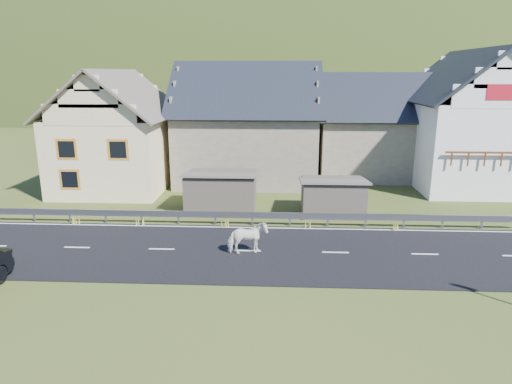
{
  "coord_description": "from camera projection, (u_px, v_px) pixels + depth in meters",
  "views": [
    {
      "loc": [
        1.37,
        -19.46,
        7.99
      ],
      "look_at": [
        0.29,
        1.67,
        2.39
      ],
      "focal_mm": 32.0,
      "sensor_mm": 36.0,
      "label": 1
    }
  ],
  "objects": [
    {
      "name": "road",
      "position": [
        248.0,
        251.0,
        20.89
      ],
      "size": [
        60.0,
        7.0,
        0.04
      ],
      "primitive_type": "cube",
      "color": "black",
      "rests_on": "ground"
    },
    {
      "name": "mountain",
      "position": [
        287.0,
        138.0,
        199.56
      ],
      "size": [
        440.0,
        280.0,
        260.0
      ],
      "primitive_type": "ellipsoid",
      "color": "#2B3C16",
      "rests_on": "ground"
    },
    {
      "name": "house_stone_b",
      "position": [
        376.0,
        121.0,
        35.79
      ],
      "size": [
        9.8,
        8.8,
        8.1
      ],
      "color": "gray",
      "rests_on": "ground"
    },
    {
      "name": "guardrail",
      "position": [
        252.0,
        215.0,
        24.31
      ],
      "size": [
        28.1,
        0.09,
        0.75
      ],
      "color": "#93969B",
      "rests_on": "ground"
    },
    {
      "name": "shed_right",
      "position": [
        333.0,
        197.0,
        26.21
      ],
      "size": [
        3.8,
        2.9,
        2.2
      ],
      "primitive_type": "cube",
      "color": "brown",
      "rests_on": "ground"
    },
    {
      "name": "ground",
      "position": [
        248.0,
        252.0,
        20.9
      ],
      "size": [
        160.0,
        160.0,
        0.0
      ],
      "primitive_type": "plane",
      "color": "#2F3F17",
      "rests_on": "ground"
    },
    {
      "name": "house_stone_a",
      "position": [
        248.0,
        118.0,
        34.24
      ],
      "size": [
        10.8,
        9.8,
        8.9
      ],
      "color": "gray",
      "rests_on": "ground"
    },
    {
      "name": "house_white",
      "position": [
        471.0,
        114.0,
        32.38
      ],
      "size": [
        8.8,
        10.8,
        9.7
      ],
      "color": "white",
      "rests_on": "ground"
    },
    {
      "name": "lane_markings",
      "position": [
        248.0,
        251.0,
        20.89
      ],
      "size": [
        60.0,
        6.6,
        0.01
      ],
      "primitive_type": "cube",
      "color": "silver",
      "rests_on": "road"
    },
    {
      "name": "horse",
      "position": [
        248.0,
        238.0,
        20.42
      ],
      "size": [
        1.22,
        1.88,
        1.47
      ],
      "primitive_type": "imported",
      "rotation": [
        0.0,
        0.0,
        1.83
      ],
      "color": "white",
      "rests_on": "road"
    },
    {
      "name": "house_cream",
      "position": [
        117.0,
        125.0,
        31.86
      ],
      "size": [
        7.8,
        9.8,
        8.3
      ],
      "color": "#FFE4B3",
      "rests_on": "ground"
    },
    {
      "name": "shed_left",
      "position": [
        221.0,
        192.0,
        26.99
      ],
      "size": [
        4.3,
        3.3,
        2.4
      ],
      "primitive_type": "cube",
      "color": "brown",
      "rests_on": "ground"
    },
    {
      "name": "conifer_patch",
      "position": [
        80.0,
        79.0,
        128.26
      ],
      "size": [
        76.0,
        50.0,
        28.0
      ],
      "primitive_type": "ellipsoid",
      "color": "black",
      "rests_on": "ground"
    }
  ]
}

